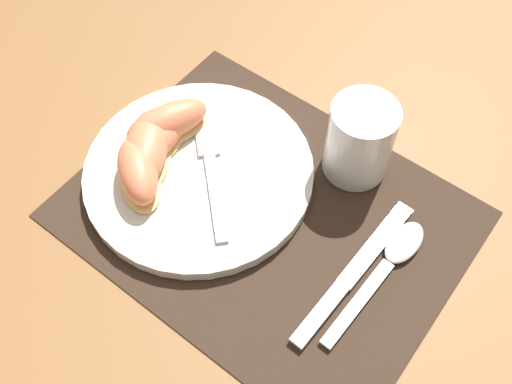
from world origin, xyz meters
TOP-DOWN VIEW (x-y plane):
  - ground_plane at (0.00, 0.00)m, footprint 3.00×3.00m
  - placemat at (0.00, 0.00)m, footprint 0.44×0.34m
  - plate at (-0.10, -0.01)m, footprint 0.28×0.28m
  - juice_glass at (0.04, 0.12)m, footprint 0.08×0.08m
  - knife at (0.12, -0.01)m, footprint 0.03×0.21m
  - spoon at (0.15, 0.04)m, footprint 0.04×0.18m
  - fork at (-0.09, 0.01)m, footprint 0.15×0.15m
  - citrus_wedge_0 at (-0.16, 0.01)m, footprint 0.09×0.12m
  - citrus_wedge_1 at (-0.15, -0.01)m, footprint 0.05×0.10m
  - citrus_wedge_2 at (-0.15, -0.03)m, footprint 0.11×0.13m
  - citrus_wedge_3 at (-0.14, -0.06)m, footprint 0.11×0.10m

SIDE VIEW (x-z plane):
  - ground_plane at x=0.00m, z-range 0.00..0.00m
  - placemat at x=0.00m, z-range 0.00..0.00m
  - knife at x=0.12m, z-range 0.00..0.01m
  - spoon at x=0.15m, z-range 0.00..0.01m
  - plate at x=-0.10m, z-range 0.00..0.02m
  - fork at x=-0.09m, z-range 0.02..0.02m
  - citrus_wedge_1 at x=-0.15m, z-range 0.02..0.05m
  - citrus_wedge_2 at x=-0.15m, z-range 0.02..0.06m
  - citrus_wedge_0 at x=-0.16m, z-range 0.02..0.06m
  - citrus_wedge_3 at x=-0.14m, z-range 0.02..0.06m
  - juice_glass at x=0.04m, z-range 0.00..0.10m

